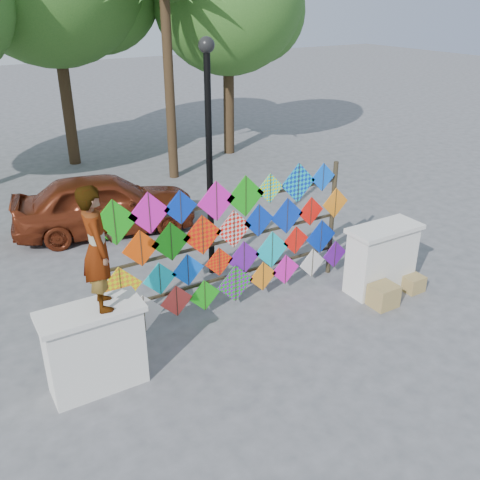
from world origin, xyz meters
The scene contains 9 objects.
ground centered at (0.00, 0.00, 0.00)m, with size 80.00×80.00×0.00m, color slate.
parapet_left centered at (-2.70, -0.20, 0.65)m, with size 1.40×0.65×1.28m.
parapet_right centered at (2.70, -0.20, 0.65)m, with size 1.40×0.65×1.28m.
kite_rack centered at (0.05, 0.73, 1.24)m, with size 4.92×0.24×2.43m.
vendor_woman centered at (-2.50, -0.20, 2.14)m, with size 0.62×0.41×1.71m, color #99999E.
sedan centered at (-0.85, 5.05, 0.70)m, with size 1.65×4.11×1.40m, color #622310.
lamppost centered at (0.30, 2.00, 2.69)m, with size 0.28×0.28×4.46m.
cardboard_box_near centered at (2.33, -0.69, 0.20)m, with size 0.46×0.41×0.41m, color #A2884E.
cardboard_box_far centered at (3.20, -0.59, 0.15)m, with size 0.36×0.34×0.31m, color #A2884E.
Camera 1 is at (-4.09, -6.44, 5.12)m, focal length 40.00 mm.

